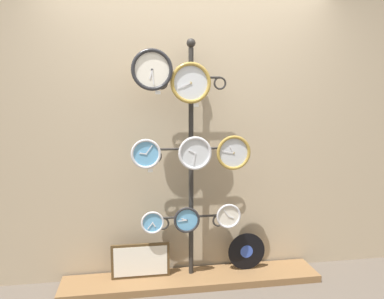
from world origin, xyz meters
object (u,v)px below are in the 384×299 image
(clock_bottom_right, at_px, (228,216))
(clock_middle_right, at_px, (233,153))
(vinyl_record, at_px, (247,251))
(clock_middle_left, at_px, (146,154))
(clock_bottom_center, at_px, (187,220))
(picture_frame, at_px, (141,261))
(clock_bottom_left, at_px, (152,222))
(clock_middle_center, at_px, (195,153))
(clock_top_center, at_px, (191,83))
(display_stand, at_px, (191,202))
(clock_top_left, at_px, (152,70))

(clock_bottom_right, bearing_deg, clock_middle_right, -26.67)
(vinyl_record, bearing_deg, clock_middle_left, -174.36)
(clock_middle_right, bearing_deg, clock_bottom_center, 174.50)
(picture_frame, bearing_deg, clock_middle_right, -7.13)
(clock_bottom_right, bearing_deg, clock_bottom_left, 177.81)
(clock_middle_center, bearing_deg, clock_bottom_left, 173.13)
(clock_bottom_left, bearing_deg, clock_middle_left, -150.06)
(clock_bottom_right, height_order, vinyl_record, clock_bottom_right)
(clock_bottom_right, relative_size, vinyl_record, 0.63)
(clock_middle_center, relative_size, clock_bottom_left, 1.44)
(clock_top_center, xyz_separation_m, clock_middle_center, (0.03, -0.03, -0.56))
(clock_middle_left, bearing_deg, picture_frame, 124.68)
(clock_middle_left, bearing_deg, clock_middle_center, -2.31)
(clock_middle_right, relative_size, vinyl_record, 0.86)
(clock_middle_right, bearing_deg, clock_middle_left, 178.88)
(clock_middle_right, bearing_deg, display_stand, 161.28)
(clock_top_left, relative_size, picture_frame, 0.66)
(clock_bottom_right, bearing_deg, vinyl_record, 23.76)
(clock_top_center, height_order, picture_frame, clock_top_center)
(clock_bottom_left, height_order, vinyl_record, clock_bottom_left)
(clock_bottom_center, bearing_deg, vinyl_record, 6.63)
(clock_top_left, height_order, clock_bottom_left, clock_top_left)
(clock_middle_left, bearing_deg, vinyl_record, 5.64)
(clock_top_center, height_order, clock_middle_right, clock_top_center)
(clock_middle_left, distance_m, clock_bottom_left, 0.58)
(clock_bottom_left, relative_size, vinyl_record, 0.57)
(display_stand, xyz_separation_m, clock_bottom_right, (0.30, -0.10, -0.10))
(picture_frame, bearing_deg, display_stand, 2.24)
(clock_middle_left, relative_size, clock_bottom_right, 1.14)
(display_stand, bearing_deg, clock_top_center, -101.06)
(clock_top_left, height_order, picture_frame, clock_top_left)
(clock_middle_left, bearing_deg, clock_top_center, 2.65)
(clock_top_left, xyz_separation_m, clock_middle_left, (-0.06, 0.00, -0.66))
(clock_middle_right, xyz_separation_m, clock_bottom_left, (-0.67, 0.04, -0.57))
(clock_top_left, distance_m, clock_bottom_center, 1.26)
(display_stand, height_order, clock_middle_left, display_stand)
(clock_middle_center, relative_size, picture_frame, 0.56)
(clock_middle_center, bearing_deg, display_stand, 96.60)
(clock_middle_center, height_order, clock_bottom_left, clock_middle_center)
(display_stand, height_order, vinyl_record, display_stand)
(display_stand, height_order, picture_frame, display_stand)
(clock_top_center, distance_m, clock_middle_left, 0.67)
(vinyl_record, xyz_separation_m, picture_frame, (-0.93, -0.00, -0.02))
(clock_middle_center, distance_m, vinyl_record, 1.03)
(clock_middle_center, xyz_separation_m, vinyl_record, (0.48, 0.10, -0.91))
(clock_top_center, height_order, clock_bottom_center, clock_top_center)
(clock_top_center, relative_size, picture_frame, 0.67)
(clock_top_center, distance_m, vinyl_record, 1.56)
(display_stand, xyz_separation_m, clock_top_left, (-0.32, -0.10, 1.10))
(clock_top_center, bearing_deg, clock_bottom_center, 169.34)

